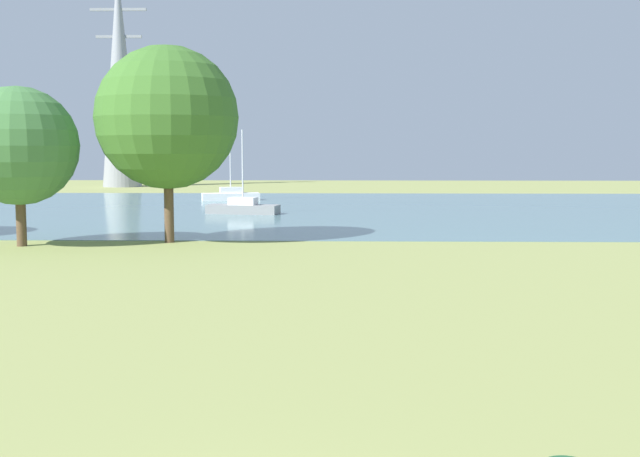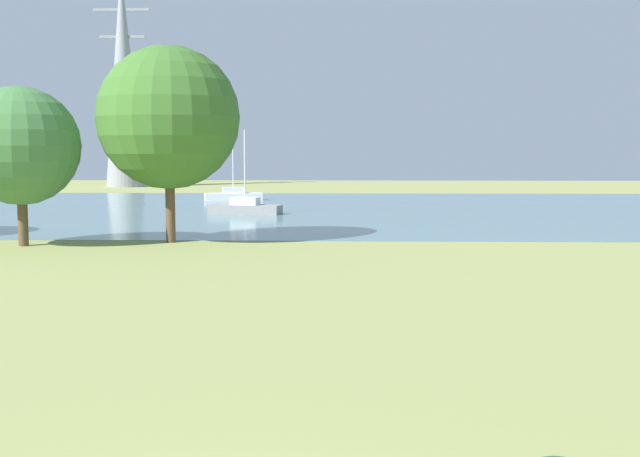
% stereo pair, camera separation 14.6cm
% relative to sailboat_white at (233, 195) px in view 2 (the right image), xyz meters
% --- Properties ---
extents(ground_plane, '(160.00, 160.00, 0.00)m').
position_rel_sailboat_white_xyz_m(ground_plane, '(8.18, -37.42, -0.47)').
color(ground_plane, '#8C9351').
extents(water_surface, '(140.00, 40.00, 0.02)m').
position_rel_sailboat_white_xyz_m(water_surface, '(8.18, -9.42, -0.46)').
color(water_surface, slate).
rests_on(water_surface, ground).
extents(sailboat_white, '(5.02, 2.60, 7.92)m').
position_rel_sailboat_white_xyz_m(sailboat_white, '(0.00, 0.00, 0.00)').
color(sailboat_white, white).
rests_on(sailboat_white, water_surface).
extents(sailboat_gray, '(5.00, 2.42, 5.58)m').
position_rel_sailboat_white_xyz_m(sailboat_gray, '(2.75, -13.88, -0.03)').
color(sailboat_gray, gray).
rests_on(sailboat_gray, water_surface).
extents(tree_east_far, '(5.27, 5.27, 7.10)m').
position_rel_sailboat_white_xyz_m(tree_east_far, '(-5.01, -31.58, 3.98)').
color(tree_east_far, brown).
rests_on(tree_east_far, ground).
extents(tree_west_near, '(6.58, 6.58, 9.06)m').
position_rel_sailboat_white_xyz_m(tree_west_near, '(1.31, -30.02, 5.29)').
color(tree_west_near, brown).
rests_on(tree_west_near, ground).
extents(electricity_pylon, '(6.40, 4.40, 24.96)m').
position_rel_sailboat_white_xyz_m(electricity_pylon, '(-15.86, 24.10, 12.02)').
color(electricity_pylon, gray).
rests_on(electricity_pylon, ground).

